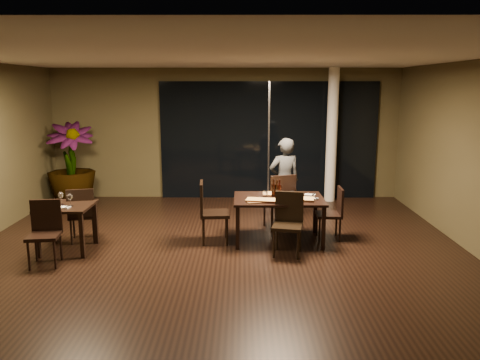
% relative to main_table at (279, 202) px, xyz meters
% --- Properties ---
extents(ground, '(8.00, 8.00, 0.00)m').
position_rel_main_table_xyz_m(ground, '(-1.00, -0.80, -0.68)').
color(ground, black).
rests_on(ground, ground).
extents(wall_back, '(8.00, 0.10, 3.00)m').
position_rel_main_table_xyz_m(wall_back, '(-1.00, 3.25, 0.82)').
color(wall_back, '#433D24').
rests_on(wall_back, ground).
extents(wall_front, '(8.00, 0.10, 3.00)m').
position_rel_main_table_xyz_m(wall_front, '(-1.00, -4.85, 0.82)').
color(wall_front, '#433D24').
rests_on(wall_front, ground).
extents(ceiling, '(8.00, 8.00, 0.04)m').
position_rel_main_table_xyz_m(ceiling, '(-1.00, -0.80, 2.34)').
color(ceiling, silver).
rests_on(ceiling, wall_back).
extents(window_panel, '(5.00, 0.06, 2.70)m').
position_rel_main_table_xyz_m(window_panel, '(0.00, 3.16, 0.67)').
color(window_panel, black).
rests_on(window_panel, ground).
extents(column, '(0.24, 0.24, 3.00)m').
position_rel_main_table_xyz_m(column, '(1.40, 2.85, 0.82)').
color(column, white).
rests_on(column, ground).
extents(main_table, '(1.50, 1.00, 0.75)m').
position_rel_main_table_xyz_m(main_table, '(0.00, 0.00, 0.00)').
color(main_table, black).
rests_on(main_table, ground).
extents(side_table, '(0.80, 0.80, 0.75)m').
position_rel_main_table_xyz_m(side_table, '(-3.40, -0.50, -0.05)').
color(side_table, black).
rests_on(side_table, ground).
extents(chair_main_far, '(0.60, 0.60, 1.04)m').
position_rel_main_table_xyz_m(chair_main_far, '(0.08, 0.62, -0.09)').
color(chair_main_far, black).
rests_on(chair_main_far, ground).
extents(chair_main_near, '(0.53, 0.53, 0.97)m').
position_rel_main_table_xyz_m(chair_main_near, '(0.11, -0.60, -0.14)').
color(chair_main_near, black).
rests_on(chair_main_near, ground).
extents(chair_main_left, '(0.51, 0.51, 1.03)m').
position_rel_main_table_xyz_m(chair_main_left, '(-1.17, -0.08, -0.10)').
color(chair_main_left, black).
rests_on(chair_main_left, ground).
extents(chair_main_right, '(0.43, 0.43, 0.90)m').
position_rel_main_table_xyz_m(chair_main_right, '(0.95, 0.10, -0.17)').
color(chair_main_right, black).
rests_on(chair_main_right, ground).
extents(chair_side_far, '(0.52, 0.52, 0.94)m').
position_rel_main_table_xyz_m(chair_side_far, '(-3.30, -0.10, -0.15)').
color(chair_side_far, black).
rests_on(chair_side_far, ground).
extents(chair_side_near, '(0.49, 0.49, 0.95)m').
position_rel_main_table_xyz_m(chair_side_near, '(-3.52, -1.05, -0.15)').
color(chair_side_near, black).
rests_on(chair_side_near, ground).
extents(diner, '(0.64, 0.51, 1.64)m').
position_rel_main_table_xyz_m(diner, '(0.19, 1.06, 0.15)').
color(diner, '#303336').
rests_on(diner, ground).
extents(potted_plant, '(1.28, 1.28, 1.82)m').
position_rel_main_table_xyz_m(potted_plant, '(-4.40, 2.53, 0.23)').
color(potted_plant, '#1E4B19').
rests_on(potted_plant, ground).
extents(pizza_board_left, '(0.55, 0.37, 0.01)m').
position_rel_main_table_xyz_m(pizza_board_left, '(-0.30, -0.25, 0.08)').
color(pizza_board_left, '#432A15').
rests_on(pizza_board_left, main_table).
extents(pizza_board_right, '(0.57, 0.35, 0.01)m').
position_rel_main_table_xyz_m(pizza_board_right, '(0.30, -0.15, 0.08)').
color(pizza_board_right, '#402B14').
rests_on(pizza_board_right, main_table).
extents(oblong_pizza_left, '(0.50, 0.29, 0.02)m').
position_rel_main_table_xyz_m(oblong_pizza_left, '(-0.30, -0.25, 0.10)').
color(oblong_pizza_left, maroon).
rests_on(oblong_pizza_left, pizza_board_left).
extents(oblong_pizza_right, '(0.55, 0.34, 0.02)m').
position_rel_main_table_xyz_m(oblong_pizza_right, '(0.30, -0.15, 0.10)').
color(oblong_pizza_right, '#68090C').
rests_on(oblong_pizza_right, pizza_board_right).
extents(round_pizza, '(0.29, 0.29, 0.01)m').
position_rel_main_table_xyz_m(round_pizza, '(-0.11, 0.26, 0.08)').
color(round_pizza, red).
rests_on(round_pizza, main_table).
extents(bottle_a, '(0.07, 0.07, 0.30)m').
position_rel_main_table_xyz_m(bottle_a, '(-0.08, 0.09, 0.22)').
color(bottle_a, black).
rests_on(bottle_a, main_table).
extents(bottle_b, '(0.07, 0.07, 0.31)m').
position_rel_main_table_xyz_m(bottle_b, '(0.01, 0.03, 0.23)').
color(bottle_b, black).
rests_on(bottle_b, main_table).
extents(bottle_c, '(0.06, 0.06, 0.28)m').
position_rel_main_table_xyz_m(bottle_c, '(-0.02, 0.12, 0.22)').
color(bottle_c, black).
rests_on(bottle_c, main_table).
extents(tumbler_left, '(0.08, 0.08, 0.10)m').
position_rel_main_table_xyz_m(tumbler_left, '(-0.22, 0.08, 0.12)').
color(tumbler_left, white).
rests_on(tumbler_left, main_table).
extents(tumbler_right, '(0.08, 0.08, 0.09)m').
position_rel_main_table_xyz_m(tumbler_right, '(0.24, 0.10, 0.12)').
color(tumbler_right, white).
rests_on(tumbler_right, main_table).
extents(napkin_near, '(0.19, 0.12, 0.01)m').
position_rel_main_table_xyz_m(napkin_near, '(0.55, -0.08, 0.08)').
color(napkin_near, white).
rests_on(napkin_near, main_table).
extents(napkin_far, '(0.20, 0.14, 0.01)m').
position_rel_main_table_xyz_m(napkin_far, '(0.55, 0.20, 0.08)').
color(napkin_far, silver).
rests_on(napkin_far, main_table).
extents(wine_glass_a, '(0.08, 0.08, 0.19)m').
position_rel_main_table_xyz_m(wine_glass_a, '(-3.49, -0.46, 0.17)').
color(wine_glass_a, white).
rests_on(wine_glass_a, side_table).
extents(wine_glass_b, '(0.08, 0.08, 0.19)m').
position_rel_main_table_xyz_m(wine_glass_b, '(-3.31, -0.56, 0.17)').
color(wine_glass_b, white).
rests_on(wine_glass_b, side_table).
extents(side_napkin, '(0.20, 0.15, 0.01)m').
position_rel_main_table_xyz_m(side_napkin, '(-3.37, -0.66, 0.08)').
color(side_napkin, white).
rests_on(side_napkin, side_table).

